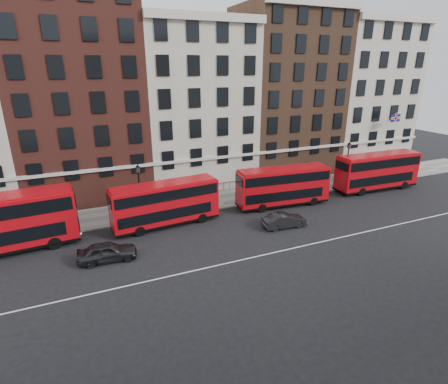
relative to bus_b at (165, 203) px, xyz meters
name	(u,v)px	position (x,y,z in m)	size (l,w,h in m)	color
ground	(264,241)	(6.90, -6.35, -2.22)	(120.00, 120.00, 0.00)	black
pavement	(218,199)	(6.90, 4.15, -2.14)	(80.00, 5.00, 0.15)	slate
kerb	(227,207)	(6.90, 1.65, -2.14)	(80.00, 0.30, 0.16)	gray
road_centre_line	(277,252)	(6.90, -8.35, -2.21)	(70.00, 0.12, 0.01)	white
building_terrace	(192,99)	(6.59, 11.53, 8.02)	(64.00, 11.95, 22.00)	#B7AE9F
bus_b	(165,203)	(0.00, 0.00, 0.00)	(10.01, 3.23, 4.13)	#B80911
bus_c	(283,186)	(12.53, 0.01, 0.00)	(10.01, 3.18, 4.14)	#B80911
bus_d	(377,171)	(25.47, 0.00, 0.14)	(10.55, 2.89, 4.40)	#B80911
car_rear	(107,252)	(-5.65, -4.41, -1.47)	(1.76, 4.37, 1.49)	#242427
car_front	(284,220)	(9.91, -4.63, -1.54)	(1.43, 4.09, 1.35)	#232225
lamp_post_left	(140,189)	(-1.80, 2.37, 0.86)	(0.44, 0.44, 5.33)	black
lamp_post_right	(347,161)	(23.21, 2.62, 0.86)	(0.44, 0.44, 5.33)	black
traffic_light	(391,161)	(30.09, 2.29, 0.23)	(0.25, 0.45, 3.27)	black
iron_railings	(211,188)	(6.90, 6.35, -1.57)	(6.60, 0.06, 1.00)	black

